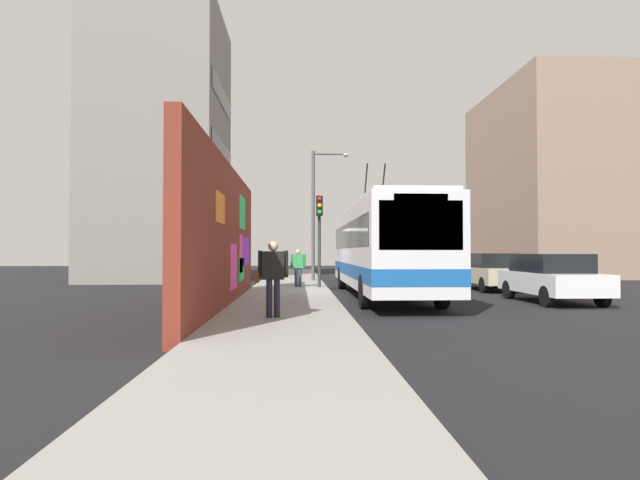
{
  "coord_description": "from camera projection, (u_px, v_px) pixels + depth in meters",
  "views": [
    {
      "loc": [
        -19.52,
        1.26,
        1.66
      ],
      "look_at": [
        0.44,
        0.38,
        2.11
      ],
      "focal_mm": 28.52,
      "sensor_mm": 36.0,
      "label": 1
    }
  ],
  "objects": [
    {
      "name": "street_lamp",
      "position": [
        317.0,
        206.0,
        26.77
      ],
      "size": [
        0.44,
        1.96,
        6.82
      ],
      "color": "#4C4C51",
      "rests_on": "sidewalk_slab"
    },
    {
      "name": "pedestrian_midblock",
      "position": [
        298.0,
        265.0,
        21.65
      ],
      "size": [
        0.22,
        0.65,
        1.61
      ],
      "color": "#2D3F59",
      "rests_on": "sidewalk_slab"
    },
    {
      "name": "parked_car_black",
      "position": [
        450.0,
        267.0,
        27.62
      ],
      "size": [
        4.72,
        1.81,
        1.58
      ],
      "color": "black",
      "rests_on": "ground_plane"
    },
    {
      "name": "graffiti_wall",
      "position": [
        226.0,
        237.0,
        14.76
      ],
      "size": [
        12.63,
        0.32,
        4.17
      ],
      "color": "maroon",
      "rests_on": "ground_plane"
    },
    {
      "name": "traffic_light",
      "position": [
        319.0,
        225.0,
        21.42
      ],
      "size": [
        0.49,
        0.28,
        3.88
      ],
      "color": "#2D382D",
      "rests_on": "sidewalk_slab"
    },
    {
      "name": "city_bus",
      "position": [
        381.0,
        246.0,
        18.59
      ],
      "size": [
        12.09,
        2.52,
        5.11
      ],
      "color": "silver",
      "rests_on": "ground_plane"
    },
    {
      "name": "parked_car_white",
      "position": [
        551.0,
        277.0,
        16.54
      ],
      "size": [
        4.16,
        1.91,
        1.58
      ],
      "color": "white",
      "rests_on": "ground_plane"
    },
    {
      "name": "sidewalk_slab",
      "position": [
        289.0,
        293.0,
        19.45
      ],
      "size": [
        48.0,
        3.2,
        0.15
      ],
      "primitive_type": "cube",
      "color": "gray",
      "rests_on": "ground_plane"
    },
    {
      "name": "building_far_right",
      "position": [
        558.0,
        183.0,
        35.6
      ],
      "size": [
        12.47,
        9.02,
        12.99
      ],
      "color": "gray",
      "rests_on": "ground_plane"
    },
    {
      "name": "ground_plane",
      "position": [
        330.0,
        295.0,
        19.52
      ],
      "size": [
        80.0,
        80.0,
        0.0
      ],
      "primitive_type": "plane",
      "color": "black"
    },
    {
      "name": "building_far_left",
      "position": [
        162.0,
        146.0,
        29.63
      ],
      "size": [
        8.2,
        6.94,
        15.67
      ],
      "color": "gray",
      "rests_on": "ground_plane"
    },
    {
      "name": "parked_car_champagne",
      "position": [
        490.0,
        271.0,
        21.81
      ],
      "size": [
        4.32,
        1.82,
        1.58
      ],
      "color": "#C6B793",
      "rests_on": "ground_plane"
    },
    {
      "name": "parked_car_red",
      "position": [
        424.0,
        264.0,
        33.1
      ],
      "size": [
        4.08,
        1.8,
        1.58
      ],
      "color": "#B21E19",
      "rests_on": "ground_plane"
    },
    {
      "name": "pedestrian_near_wall",
      "position": [
        273.0,
        272.0,
        11.62
      ],
      "size": [
        0.23,
        0.77,
        1.75
      ],
      "color": "#1E1E2D",
      "rests_on": "sidewalk_slab"
    }
  ]
}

